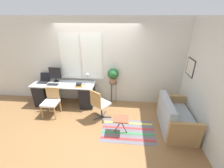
% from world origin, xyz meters
% --- Properties ---
extents(ground_plane, '(14.00, 14.00, 0.00)m').
position_xyz_m(ground_plane, '(0.00, 0.00, 0.00)').
color(ground_plane, olive).
extents(wall_back_with_window, '(9.00, 0.12, 2.70)m').
position_xyz_m(wall_back_with_window, '(-0.02, 0.72, 1.35)').
color(wall_back_with_window, silver).
rests_on(wall_back_with_window, ground_plane).
extents(wall_right_with_picture, '(0.08, 9.00, 2.70)m').
position_xyz_m(wall_right_with_picture, '(2.69, 0.00, 1.35)').
color(wall_right_with_picture, silver).
rests_on(wall_right_with_picture, ground_plane).
extents(desk, '(1.96, 0.64, 0.74)m').
position_xyz_m(desk, '(-1.03, 0.32, 0.40)').
color(desk, '#B2B7BC').
rests_on(desk, ground_plane).
extents(laptop, '(0.33, 0.34, 0.25)m').
position_xyz_m(laptop, '(-1.72, 0.42, 0.80)').
color(laptop, black).
rests_on(laptop, desk).
extents(monitor, '(0.39, 0.16, 0.47)m').
position_xyz_m(monitor, '(-1.33, 0.47, 1.00)').
color(monitor, black).
rests_on(monitor, desk).
extents(keyboard, '(0.34, 0.14, 0.02)m').
position_xyz_m(keyboard, '(-1.33, 0.22, 0.75)').
color(keyboard, black).
rests_on(keyboard, desk).
extents(mouse, '(0.04, 0.06, 0.03)m').
position_xyz_m(mouse, '(-1.07, 0.19, 0.76)').
color(mouse, silver).
rests_on(mouse, desk).
extents(desk_lamp, '(0.15, 0.15, 0.37)m').
position_xyz_m(desk_lamp, '(-0.26, 0.36, 1.01)').
color(desk_lamp, '#ADADB2').
rests_on(desk_lamp, desk).
extents(book_stack, '(0.21, 0.17, 0.10)m').
position_xyz_m(book_stack, '(-0.48, 0.17, 0.79)').
color(book_stack, orange).
rests_on(book_stack, desk).
extents(desk_chair_wooden, '(0.44, 0.45, 0.80)m').
position_xyz_m(desk_chair_wooden, '(-1.21, -0.25, 0.44)').
color(desk_chair_wooden, '#B2844C').
rests_on(desk_chair_wooden, ground_plane).
extents(office_chair_swivel, '(0.57, 0.57, 0.91)m').
position_xyz_m(office_chair_swivel, '(0.22, -0.33, 0.49)').
color(office_chair_swivel, '#47474C').
rests_on(office_chair_swivel, ground_plane).
extents(couch_loveseat, '(0.73, 1.30, 0.81)m').
position_xyz_m(couch_loveseat, '(2.20, -0.53, 0.29)').
color(couch_loveseat, '#9EA8B2').
rests_on(couch_loveseat, ground_plane).
extents(plant_stand, '(0.24, 0.24, 0.73)m').
position_xyz_m(plant_stand, '(0.51, 0.57, 0.62)').
color(plant_stand, '#333338').
rests_on(plant_stand, ground_plane).
extents(potted_plant, '(0.35, 0.35, 0.47)m').
position_xyz_m(potted_plant, '(0.51, 0.57, 1.01)').
color(potted_plant, '#9E6B4C').
rests_on(potted_plant, plant_stand).
extents(floor_rug_striped, '(1.35, 0.89, 0.01)m').
position_xyz_m(floor_rug_striped, '(1.02, -0.77, 0.00)').
color(floor_rug_striped, slate).
rests_on(floor_rug_striped, ground_plane).
extents(folding_stool, '(0.37, 0.32, 0.45)m').
position_xyz_m(folding_stool, '(0.83, -0.85, 0.40)').
color(folding_stool, '#B24C33').
rests_on(folding_stool, ground_plane).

